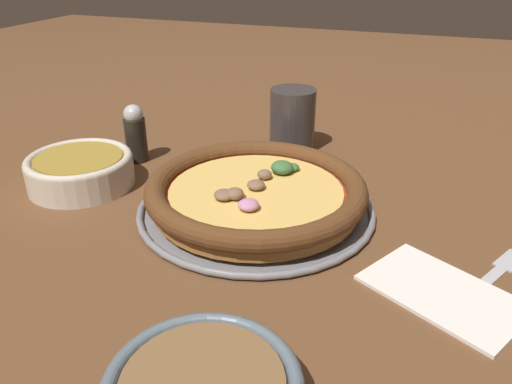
{
  "coord_description": "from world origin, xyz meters",
  "views": [
    {
      "loc": [
        -0.2,
        0.55,
        0.33
      ],
      "look_at": [
        0.0,
        0.0,
        0.03
      ],
      "focal_mm": 35.0,
      "sensor_mm": 36.0,
      "label": 1
    }
  ],
  "objects_px": {
    "pizza": "(256,191)",
    "pepper_shaker": "(135,133)",
    "bowl_near": "(80,169)",
    "napkin": "(443,291)",
    "fork": "(491,278)",
    "drinking_cup": "(292,120)",
    "pizza_tray": "(256,208)"
  },
  "relations": [
    {
      "from": "pepper_shaker",
      "to": "fork",
      "type": "bearing_deg",
      "value": 164.61
    },
    {
      "from": "drinking_cup",
      "to": "fork",
      "type": "bearing_deg",
      "value": 137.69
    },
    {
      "from": "pizza_tray",
      "to": "fork",
      "type": "bearing_deg",
      "value": 169.68
    },
    {
      "from": "bowl_near",
      "to": "pizza",
      "type": "bearing_deg",
      "value": -176.58
    },
    {
      "from": "pizza_tray",
      "to": "pepper_shaker",
      "type": "height_order",
      "value": "pepper_shaker"
    },
    {
      "from": "pizza",
      "to": "pepper_shaker",
      "type": "height_order",
      "value": "pepper_shaker"
    },
    {
      "from": "pizza",
      "to": "bowl_near",
      "type": "relative_size",
      "value": 1.91
    },
    {
      "from": "bowl_near",
      "to": "napkin",
      "type": "bearing_deg",
      "value": 170.85
    },
    {
      "from": "pizza",
      "to": "bowl_near",
      "type": "distance_m",
      "value": 0.27
    },
    {
      "from": "pepper_shaker",
      "to": "bowl_near",
      "type": "bearing_deg",
      "value": 76.48
    },
    {
      "from": "pizza",
      "to": "pepper_shaker",
      "type": "relative_size",
      "value": 3.08
    },
    {
      "from": "pizza",
      "to": "fork",
      "type": "xyz_separation_m",
      "value": [
        -0.29,
        0.05,
        -0.03
      ]
    },
    {
      "from": "pizza",
      "to": "drinking_cup",
      "type": "height_order",
      "value": "drinking_cup"
    },
    {
      "from": "pepper_shaker",
      "to": "drinking_cup",
      "type": "bearing_deg",
      "value": -148.97
    },
    {
      "from": "pizza",
      "to": "napkin",
      "type": "bearing_deg",
      "value": 157.88
    },
    {
      "from": "drinking_cup",
      "to": "fork",
      "type": "xyz_separation_m",
      "value": [
        -0.31,
        0.28,
        -0.05
      ]
    },
    {
      "from": "pizza_tray",
      "to": "napkin",
      "type": "relative_size",
      "value": 1.74
    },
    {
      "from": "pizza_tray",
      "to": "fork",
      "type": "xyz_separation_m",
      "value": [
        -0.29,
        0.05,
        -0.0
      ]
    },
    {
      "from": "drinking_cup",
      "to": "bowl_near",
      "type": "bearing_deg",
      "value": 44.33
    },
    {
      "from": "napkin",
      "to": "pepper_shaker",
      "type": "height_order",
      "value": "pepper_shaker"
    },
    {
      "from": "pizza",
      "to": "fork",
      "type": "relative_size",
      "value": 1.87
    },
    {
      "from": "drinking_cup",
      "to": "napkin",
      "type": "xyz_separation_m",
      "value": [
        -0.26,
        0.33,
        -0.05
      ]
    },
    {
      "from": "pizza",
      "to": "pepper_shaker",
      "type": "bearing_deg",
      "value": -21.1
    },
    {
      "from": "pizza",
      "to": "napkin",
      "type": "height_order",
      "value": "pizza"
    },
    {
      "from": "napkin",
      "to": "fork",
      "type": "height_order",
      "value": "napkin"
    },
    {
      "from": "bowl_near",
      "to": "fork",
      "type": "height_order",
      "value": "bowl_near"
    },
    {
      "from": "pizza_tray",
      "to": "fork",
      "type": "relative_size",
      "value": 2.03
    },
    {
      "from": "pizza",
      "to": "fork",
      "type": "bearing_deg",
      "value": 169.66
    },
    {
      "from": "drinking_cup",
      "to": "pepper_shaker",
      "type": "height_order",
      "value": "drinking_cup"
    },
    {
      "from": "napkin",
      "to": "fork",
      "type": "distance_m",
      "value": 0.07
    },
    {
      "from": "pizza",
      "to": "napkin",
      "type": "relative_size",
      "value": 1.61
    },
    {
      "from": "bowl_near",
      "to": "pepper_shaker",
      "type": "distance_m",
      "value": 0.11
    }
  ]
}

